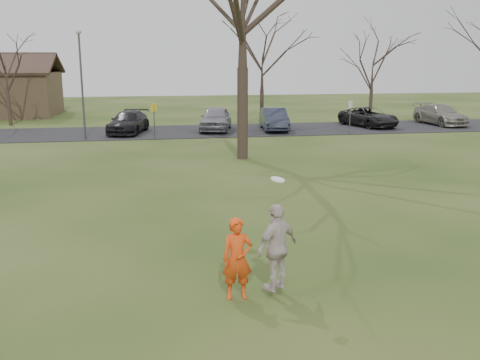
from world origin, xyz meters
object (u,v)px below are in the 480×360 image
car_7 (440,115)px  lamp_post (81,70)px  car_3 (128,122)px  car_5 (274,119)px  player_defender (237,259)px  car_4 (216,118)px  catching_play (277,247)px  car_6 (369,117)px  big_tree (243,3)px

car_7 → lamp_post: size_ratio=0.77×
car_3 → car_5: 9.35m
player_defender → car_4: bearing=85.7°
car_7 → catching_play: size_ratio=2.08×
car_5 → lamp_post: lamp_post is taller
car_4 → car_7: bearing=15.0°
car_4 → player_defender: bearing=-83.0°
catching_play → lamp_post: (-6.10, 22.24, 2.98)m
car_4 → car_6: (10.67, 0.31, -0.12)m
player_defender → car_3: bearing=98.7°
car_4 → car_5: bearing=5.6°
catching_play → big_tree: bearing=82.6°
car_7 → car_3: bearing=177.5°
player_defender → car_7: (18.85, 25.32, -0.07)m
player_defender → big_tree: bearing=81.6°
car_6 → lamp_post: bearing=172.7°
car_3 → lamp_post: lamp_post is taller
player_defender → car_5: size_ratio=0.37×
lamp_post → big_tree: size_ratio=0.45×
car_7 → car_5: bearing=180.0°
car_6 → catching_play: catching_play is taller
car_4 → lamp_post: lamp_post is taller
catching_play → lamp_post: 23.25m
catching_play → big_tree: 16.03m
player_defender → car_5: player_defender is taller
lamp_post → big_tree: bearing=-43.2°
car_3 → lamp_post: (-2.42, -2.22, 3.26)m
car_3 → car_6: bearing=15.1°
catching_play → big_tree: big_tree is taller
player_defender → car_6: 28.45m
car_5 → catching_play: (-5.67, -24.27, 0.24)m
car_4 → lamp_post: bearing=-149.2°
car_6 → car_5: bearing=170.7°
car_4 → car_7: size_ratio=0.94×
player_defender → car_5: 25.15m
car_7 → catching_play: 31.08m
lamp_post → car_4: bearing=17.6°
player_defender → big_tree: size_ratio=0.12×
car_3 → car_7: (21.73, 0.84, 0.02)m
car_6 → big_tree: size_ratio=0.33×
car_7 → big_tree: (-16.15, -10.56, 6.26)m
player_defender → lamp_post: size_ratio=0.26×
player_defender → car_6: (13.36, 25.11, -0.12)m
car_3 → lamp_post: bearing=-124.7°
car_7 → catching_play: (-18.06, -25.30, 0.25)m
lamp_post → car_7: bearing=7.2°
car_6 → lamp_post: size_ratio=0.75×
car_6 → lamp_post: (-18.66, -2.85, 3.28)m
player_defender → car_4: (2.69, 24.80, 0.00)m
catching_play → car_4: bearing=85.6°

